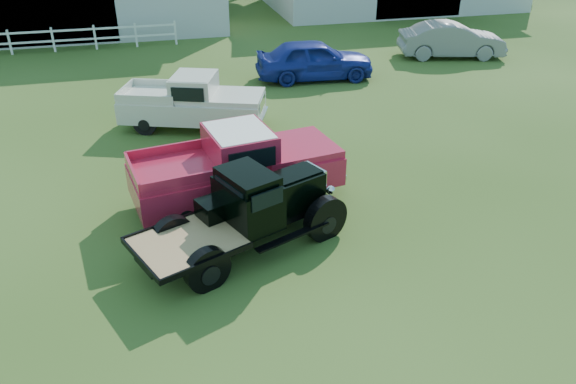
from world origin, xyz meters
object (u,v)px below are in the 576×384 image
object	(u,v)px
white_pickup	(193,102)
misc_car_blue	(314,60)
red_pickup	(237,166)
vintage_flatbed	(245,212)
misc_car_grey	(452,40)

from	to	relation	value
white_pickup	misc_car_blue	size ratio (longest dim) A/B	1.00
red_pickup	vintage_flatbed	bearing A→B (deg)	-104.34
misc_car_grey	misc_car_blue	bearing A→B (deg)	116.62
red_pickup	misc_car_blue	world-z (taller)	red_pickup
vintage_flatbed	misc_car_blue	xyz separation A→B (m)	(5.21, 11.85, -0.12)
red_pickup	misc_car_grey	world-z (taller)	red_pickup
white_pickup	misc_car_blue	bearing A→B (deg)	57.20
misc_car_blue	misc_car_grey	distance (m)	7.57
white_pickup	misc_car_grey	xyz separation A→B (m)	(12.96, 5.88, -0.10)
red_pickup	misc_car_grey	distance (m)	16.76
vintage_flatbed	white_pickup	size ratio (longest dim) A/B	0.98
white_pickup	misc_car_grey	bearing A→B (deg)	44.70
vintage_flatbed	misc_car_blue	size ratio (longest dim) A/B	0.98
red_pickup	misc_car_blue	bearing A→B (deg)	53.07
vintage_flatbed	red_pickup	xyz separation A→B (m)	(0.19, 2.24, 0.05)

